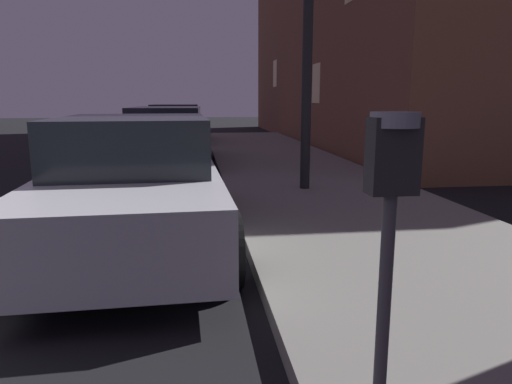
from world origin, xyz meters
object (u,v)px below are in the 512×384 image
object	(u,v)px
car_silver	(137,183)
car_blue	(167,138)
parking_meter	(390,200)
car_white	(175,125)

from	to	relation	value
car_silver	car_blue	bearing A→B (deg)	90.00
parking_meter	car_silver	world-z (taller)	parking_meter
parking_meter	car_blue	xyz separation A→B (m)	(-1.40, 9.43, -0.50)
car_silver	car_blue	distance (m)	5.98
car_silver	car_white	world-z (taller)	same
parking_meter	car_silver	distance (m)	3.76
car_silver	car_blue	size ratio (longest dim) A/B	0.98
parking_meter	car_silver	bearing A→B (deg)	112.12
parking_meter	car_white	distance (m)	15.11
car_silver	car_white	distance (m)	11.59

